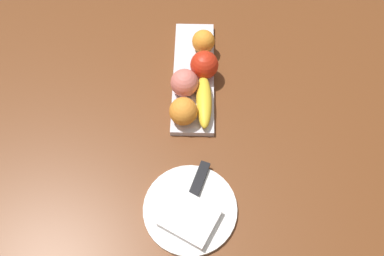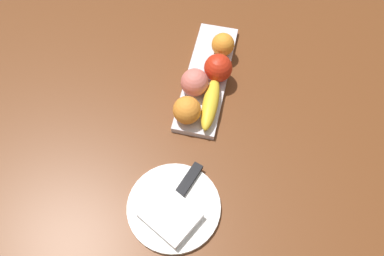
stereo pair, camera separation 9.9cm
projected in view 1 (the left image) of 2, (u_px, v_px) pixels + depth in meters
ground_plane at (185, 81)px, 1.13m from camera, size 2.40×2.40×0.00m
fruit_tray at (194, 76)px, 1.12m from camera, size 0.38×0.11×0.02m
apple at (204, 65)px, 1.08m from camera, size 0.08×0.08×0.08m
banana at (204, 101)px, 1.04m from camera, size 0.17×0.05×0.04m
orange_near_apple at (203, 41)px, 1.13m from camera, size 0.07×0.07×0.07m
orange_near_banana at (183, 111)px, 1.01m from camera, size 0.07×0.07×0.07m
peach at (183, 83)px, 1.05m from camera, size 0.07×0.07×0.07m
dinner_plate at (190, 209)px, 0.93m from camera, size 0.22×0.22×0.01m
folded_napkin at (190, 218)px, 0.90m from camera, size 0.14×0.15×0.02m
knife at (197, 184)px, 0.95m from camera, size 0.18×0.08×0.01m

